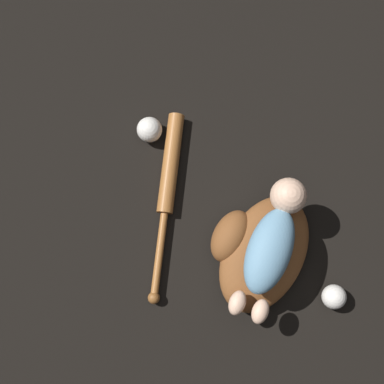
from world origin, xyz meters
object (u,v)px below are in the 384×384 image
at_px(baseball_glove, 259,251).
at_px(baseball_bat, 168,182).
at_px(baseball_spare, 334,297).
at_px(baseball, 149,130).
at_px(baby_figure, 273,240).

distance_m(baseball_glove, baseball_bat, 0.30).
xyz_separation_m(baseball_bat, baseball_spare, (-0.27, -0.45, 0.01)).
distance_m(baseball_glove, baseball, 0.44).
xyz_separation_m(baby_figure, baseball_bat, (0.15, 0.27, -0.12)).
distance_m(baseball_glove, baby_figure, 0.10).
bearing_deg(baseball_glove, baseball, 45.85).
bearing_deg(baseball, baseball_bat, -155.16).
relative_size(baby_figure, baseball_spare, 5.70).
relative_size(baseball_glove, baseball_spare, 5.91).
distance_m(baseball, baseball_spare, 0.66).
height_order(baseball, baseball_spare, baseball).
distance_m(baseball_glove, baseball_spare, 0.23).
height_order(baseball_glove, baseball, baseball_glove).
xyz_separation_m(baseball_glove, baseball_spare, (-0.10, -0.20, -0.02)).
bearing_deg(baseball_bat, baseball_spare, -120.68).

